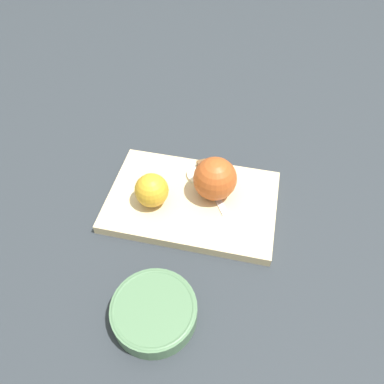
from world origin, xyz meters
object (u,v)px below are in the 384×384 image
object	(u,v)px
apple_half_left	(152,190)
knife	(207,175)
apple_half_right	(215,179)
bowl	(155,311)

from	to	relation	value
apple_half_left	knife	xyz separation A→B (m)	(0.09, 0.09, -0.03)
apple_half_right	bowl	size ratio (longest dim) A/B	0.62
apple_half_left	apple_half_right	distance (m)	0.13
knife	bowl	distance (m)	0.32
apple_half_left	apple_half_right	world-z (taller)	apple_half_right
apple_half_right	knife	size ratio (longest dim) A/B	0.68
knife	bowl	xyz separation A→B (m)	(-0.01, -0.32, -0.01)
knife	apple_half_left	bearing A→B (deg)	-78.56
apple_half_left	apple_half_right	bearing A→B (deg)	-60.44
apple_half_left	knife	distance (m)	0.13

